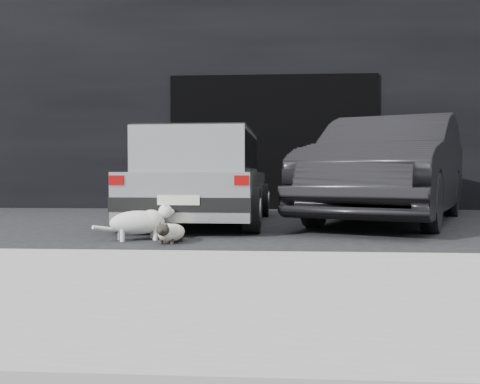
# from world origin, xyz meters

# --- Properties ---
(ground) EXTENTS (80.00, 80.00, 0.00)m
(ground) POSITION_xyz_m (0.00, 0.00, 0.00)
(ground) COLOR black
(ground) RESTS_ON ground
(building_facade) EXTENTS (34.00, 4.00, 5.00)m
(building_facade) POSITION_xyz_m (1.00, 6.00, 2.50)
(building_facade) COLOR black
(building_facade) RESTS_ON ground
(garage_opening) EXTENTS (4.00, 0.10, 2.60)m
(garage_opening) POSITION_xyz_m (1.00, 3.99, 1.30)
(garage_opening) COLOR black
(garage_opening) RESTS_ON ground
(curb) EXTENTS (18.00, 0.25, 0.12)m
(curb) POSITION_xyz_m (1.00, -2.60, 0.06)
(curb) COLOR gray
(curb) RESTS_ON ground
(sidewalk) EXTENTS (18.00, 2.20, 0.11)m
(sidewalk) POSITION_xyz_m (1.00, -3.80, 0.06)
(sidewalk) COLOR gray
(sidewalk) RESTS_ON ground
(silver_hatchback) EXTENTS (1.81, 3.53, 1.29)m
(silver_hatchback) POSITION_xyz_m (0.05, 0.92, 0.70)
(silver_hatchback) COLOR #A7A9AC
(silver_hatchback) RESTS_ON ground
(second_car) EXTENTS (3.28, 4.95, 1.54)m
(second_car) POSITION_xyz_m (2.72, 1.42, 0.77)
(second_car) COLOR black
(second_car) RESTS_ON ground
(cat_siamese) EXTENTS (0.30, 0.68, 0.24)m
(cat_siamese) POSITION_xyz_m (0.00, -1.16, 0.11)
(cat_siamese) COLOR beige
(cat_siamese) RESTS_ON ground
(cat_white) EXTENTS (0.78, 0.51, 0.40)m
(cat_white) POSITION_xyz_m (-0.34, -0.93, 0.19)
(cat_white) COLOR silver
(cat_white) RESTS_ON ground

